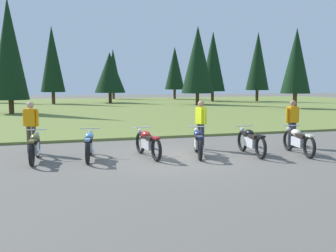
{
  "coord_description": "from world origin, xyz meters",
  "views": [
    {
      "loc": [
        -3.66,
        -11.07,
        2.23
      ],
      "look_at": [
        0.0,
        0.6,
        0.9
      ],
      "focal_mm": 41.31,
      "sensor_mm": 36.0,
      "label": 1
    }
  ],
  "objects_px": {
    "motorcycle_cream": "(298,141)",
    "rider_with_back_turned": "(31,124)",
    "rider_near_row_end": "(201,122)",
    "motorcycle_black": "(251,141)",
    "motorcycle_red": "(148,143)",
    "motorcycle_sky_blue": "(89,145)",
    "rider_in_hivis_vest": "(292,121)",
    "motorcycle_navy": "(198,142)",
    "motorcycle_olive": "(35,147)"
  },
  "relations": [
    {
      "from": "motorcycle_black",
      "to": "motorcycle_cream",
      "type": "xyz_separation_m",
      "value": [
        1.5,
        -0.35,
        0.0
      ]
    },
    {
      "from": "rider_with_back_turned",
      "to": "rider_in_hivis_vest",
      "type": "bearing_deg",
      "value": -9.88
    },
    {
      "from": "motorcycle_sky_blue",
      "to": "rider_near_row_end",
      "type": "bearing_deg",
      "value": 10.33
    },
    {
      "from": "rider_in_hivis_vest",
      "to": "motorcycle_navy",
      "type": "bearing_deg",
      "value": -171.06
    },
    {
      "from": "motorcycle_sky_blue",
      "to": "motorcycle_navy",
      "type": "height_order",
      "value": "same"
    },
    {
      "from": "motorcycle_olive",
      "to": "rider_near_row_end",
      "type": "xyz_separation_m",
      "value": [
        5.38,
        0.54,
        0.51
      ]
    },
    {
      "from": "motorcycle_black",
      "to": "rider_near_row_end",
      "type": "distance_m",
      "value": 1.91
    },
    {
      "from": "motorcycle_red",
      "to": "motorcycle_navy",
      "type": "relative_size",
      "value": 1.03
    },
    {
      "from": "rider_near_row_end",
      "to": "motorcycle_black",
      "type": "bearing_deg",
      "value": -53.01
    },
    {
      "from": "rider_with_back_turned",
      "to": "motorcycle_black",
      "type": "bearing_deg",
      "value": -20.23
    },
    {
      "from": "rider_with_back_turned",
      "to": "motorcycle_red",
      "type": "bearing_deg",
      "value": -28.16
    },
    {
      "from": "motorcycle_cream",
      "to": "motorcycle_red",
      "type": "bearing_deg",
      "value": 168.47
    },
    {
      "from": "motorcycle_olive",
      "to": "rider_near_row_end",
      "type": "relative_size",
      "value": 1.26
    },
    {
      "from": "motorcycle_cream",
      "to": "rider_with_back_turned",
      "type": "height_order",
      "value": "rider_with_back_turned"
    },
    {
      "from": "motorcycle_black",
      "to": "rider_with_back_turned",
      "type": "height_order",
      "value": "rider_with_back_turned"
    },
    {
      "from": "motorcycle_cream",
      "to": "rider_in_hivis_vest",
      "type": "distance_m",
      "value": 1.51
    },
    {
      "from": "motorcycle_olive",
      "to": "motorcycle_red",
      "type": "xyz_separation_m",
      "value": [
        3.28,
        -0.32,
        0.0
      ]
    },
    {
      "from": "rider_near_row_end",
      "to": "motorcycle_navy",
      "type": "bearing_deg",
      "value": -115.69
    },
    {
      "from": "motorcycle_sky_blue",
      "to": "rider_with_back_turned",
      "type": "distance_m",
      "value": 2.42
    },
    {
      "from": "motorcycle_red",
      "to": "motorcycle_black",
      "type": "bearing_deg",
      "value": -10.79
    },
    {
      "from": "rider_with_back_turned",
      "to": "rider_near_row_end",
      "type": "distance_m",
      "value": 5.6
    },
    {
      "from": "motorcycle_sky_blue",
      "to": "rider_in_hivis_vest",
      "type": "distance_m",
      "value": 7.12
    },
    {
      "from": "rider_near_row_end",
      "to": "motorcycle_sky_blue",
      "type": "bearing_deg",
      "value": -169.67
    },
    {
      "from": "motorcycle_red",
      "to": "motorcycle_black",
      "type": "height_order",
      "value": "same"
    },
    {
      "from": "motorcycle_sky_blue",
      "to": "motorcycle_red",
      "type": "distance_m",
      "value": 1.76
    },
    {
      "from": "motorcycle_red",
      "to": "rider_with_back_turned",
      "type": "distance_m",
      "value": 3.91
    },
    {
      "from": "motorcycle_cream",
      "to": "rider_near_row_end",
      "type": "distance_m",
      "value": 3.22
    },
    {
      "from": "motorcycle_sky_blue",
      "to": "rider_near_row_end",
      "type": "height_order",
      "value": "rider_near_row_end"
    },
    {
      "from": "rider_with_back_turned",
      "to": "motorcycle_sky_blue",
      "type": "bearing_deg",
      "value": -44.96
    },
    {
      "from": "motorcycle_sky_blue",
      "to": "rider_in_hivis_vest",
      "type": "height_order",
      "value": "rider_in_hivis_vest"
    },
    {
      "from": "motorcycle_olive",
      "to": "motorcycle_cream",
      "type": "height_order",
      "value": "same"
    },
    {
      "from": "motorcycle_olive",
      "to": "rider_with_back_turned",
      "type": "bearing_deg",
      "value": 95.2
    },
    {
      "from": "rider_in_hivis_vest",
      "to": "rider_with_back_turned",
      "type": "bearing_deg",
      "value": 170.12
    },
    {
      "from": "motorcycle_black",
      "to": "rider_near_row_end",
      "type": "relative_size",
      "value": 1.26
    },
    {
      "from": "motorcycle_navy",
      "to": "rider_with_back_turned",
      "type": "relative_size",
      "value": 1.22
    },
    {
      "from": "motorcycle_navy",
      "to": "rider_in_hivis_vest",
      "type": "relative_size",
      "value": 1.22
    },
    {
      "from": "motorcycle_sky_blue",
      "to": "rider_near_row_end",
      "type": "relative_size",
      "value": 1.25
    },
    {
      "from": "motorcycle_red",
      "to": "rider_with_back_turned",
      "type": "height_order",
      "value": "rider_with_back_turned"
    },
    {
      "from": "motorcycle_cream",
      "to": "rider_with_back_turned",
      "type": "xyz_separation_m",
      "value": [
        -8.12,
        2.79,
        0.51
      ]
    },
    {
      "from": "motorcycle_navy",
      "to": "motorcycle_cream",
      "type": "xyz_separation_m",
      "value": [
        3.16,
        -0.66,
        0.0
      ]
    },
    {
      "from": "motorcycle_red",
      "to": "rider_near_row_end",
      "type": "relative_size",
      "value": 1.26
    },
    {
      "from": "motorcycle_black",
      "to": "motorcycle_sky_blue",
      "type": "bearing_deg",
      "value": 171.14
    },
    {
      "from": "motorcycle_olive",
      "to": "rider_in_hivis_vest",
      "type": "xyz_separation_m",
      "value": [
        8.63,
        -0.02,
        0.51
      ]
    },
    {
      "from": "motorcycle_olive",
      "to": "motorcycle_red",
      "type": "bearing_deg",
      "value": -5.63
    },
    {
      "from": "motorcycle_olive",
      "to": "rider_in_hivis_vest",
      "type": "bearing_deg",
      "value": -0.13
    },
    {
      "from": "rider_in_hivis_vest",
      "to": "motorcycle_olive",
      "type": "bearing_deg",
      "value": 179.87
    },
    {
      "from": "motorcycle_cream",
      "to": "rider_near_row_end",
      "type": "bearing_deg",
      "value": 145.06
    },
    {
      "from": "motorcycle_olive",
      "to": "motorcycle_cream",
      "type": "relative_size",
      "value": 1.01
    },
    {
      "from": "motorcycle_navy",
      "to": "rider_in_hivis_vest",
      "type": "bearing_deg",
      "value": 8.94
    },
    {
      "from": "motorcycle_sky_blue",
      "to": "motorcycle_black",
      "type": "relative_size",
      "value": 0.99
    }
  ]
}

